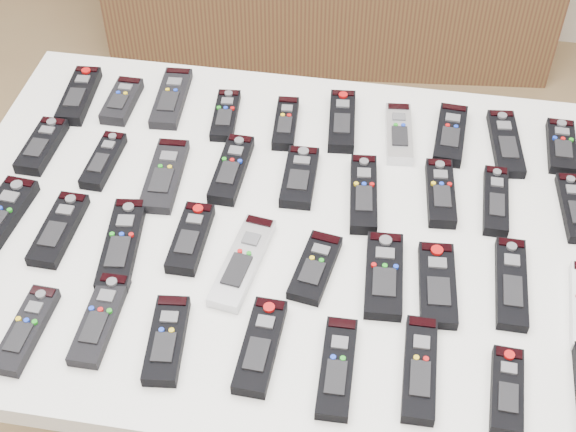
% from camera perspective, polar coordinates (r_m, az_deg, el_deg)
% --- Properties ---
extents(table, '(1.25, 0.88, 0.78)m').
position_cam_1_polar(table, '(1.48, 0.00, -2.09)').
color(table, white).
rests_on(table, ground).
extents(remote_0, '(0.07, 0.18, 0.02)m').
position_cam_1_polar(remote_0, '(1.75, -14.64, 8.30)').
color(remote_0, black).
rests_on(remote_0, table).
extents(remote_1, '(0.05, 0.14, 0.02)m').
position_cam_1_polar(remote_1, '(1.72, -11.73, 8.01)').
color(remote_1, black).
rests_on(remote_1, table).
extents(remote_2, '(0.07, 0.19, 0.02)m').
position_cam_1_polar(remote_2, '(1.71, -8.30, 8.31)').
color(remote_2, black).
rests_on(remote_2, table).
extents(remote_3, '(0.06, 0.15, 0.02)m').
position_cam_1_polar(remote_3, '(1.65, -4.47, 7.16)').
color(remote_3, black).
rests_on(remote_3, table).
extents(remote_4, '(0.05, 0.15, 0.02)m').
position_cam_1_polar(remote_4, '(1.63, -0.17, 6.61)').
color(remote_4, black).
rests_on(remote_4, table).
extents(remote_5, '(0.07, 0.18, 0.02)m').
position_cam_1_polar(remote_5, '(1.64, 3.86, 6.76)').
color(remote_5, black).
rests_on(remote_5, table).
extents(remote_6, '(0.07, 0.17, 0.02)m').
position_cam_1_polar(remote_6, '(1.62, 7.89, 5.82)').
color(remote_6, '#B7B7BC').
rests_on(remote_6, table).
extents(remote_7, '(0.07, 0.17, 0.02)m').
position_cam_1_polar(remote_7, '(1.63, 11.47, 5.69)').
color(remote_7, black).
rests_on(remote_7, table).
extents(remote_8, '(0.07, 0.19, 0.02)m').
position_cam_1_polar(remote_8, '(1.64, 15.22, 5.01)').
color(remote_8, black).
rests_on(remote_8, table).
extents(remote_9, '(0.05, 0.15, 0.02)m').
position_cam_1_polar(remote_9, '(1.66, 18.87, 4.70)').
color(remote_9, black).
rests_on(remote_9, table).
extents(remote_10, '(0.06, 0.15, 0.02)m').
position_cam_1_polar(remote_10, '(1.64, -17.10, 4.79)').
color(remote_10, black).
rests_on(remote_10, table).
extents(remote_11, '(0.05, 0.15, 0.02)m').
position_cam_1_polar(remote_11, '(1.58, -12.99, 3.87)').
color(remote_11, black).
rests_on(remote_11, table).
extents(remote_12, '(0.07, 0.19, 0.02)m').
position_cam_1_polar(remote_12, '(1.53, -8.75, 2.88)').
color(remote_12, black).
rests_on(remote_12, table).
extents(remote_13, '(0.06, 0.18, 0.02)m').
position_cam_1_polar(remote_13, '(1.53, -4.04, 3.34)').
color(remote_13, black).
rests_on(remote_13, table).
extents(remote_14, '(0.06, 0.15, 0.02)m').
position_cam_1_polar(remote_14, '(1.51, 0.83, 2.79)').
color(remote_14, black).
rests_on(remote_14, table).
extents(remote_15, '(0.07, 0.19, 0.02)m').
position_cam_1_polar(remote_15, '(1.48, 5.39, 1.59)').
color(remote_15, black).
rests_on(remote_15, table).
extents(remote_16, '(0.06, 0.17, 0.02)m').
position_cam_1_polar(remote_16, '(1.50, 10.80, 1.63)').
color(remote_16, black).
rests_on(remote_16, table).
extents(remote_17, '(0.05, 0.17, 0.02)m').
position_cam_1_polar(remote_17, '(1.51, 14.56, 1.07)').
color(remote_17, black).
rests_on(remote_17, table).
extents(remote_18, '(0.06, 0.17, 0.02)m').
position_cam_1_polar(remote_18, '(1.54, 19.70, 0.55)').
color(remote_18, black).
rests_on(remote_18, table).
extents(remote_19, '(0.08, 0.19, 0.02)m').
position_cam_1_polar(remote_19, '(1.52, -19.81, -0.12)').
color(remote_19, black).
rests_on(remote_19, table).
extents(remote_20, '(0.06, 0.17, 0.02)m').
position_cam_1_polar(remote_20, '(1.47, -15.99, -0.91)').
color(remote_20, black).
rests_on(remote_20, table).
extents(remote_21, '(0.08, 0.21, 0.02)m').
position_cam_1_polar(remote_21, '(1.42, -11.74, -1.95)').
color(remote_21, black).
rests_on(remote_21, table).
extents(remote_22, '(0.05, 0.15, 0.02)m').
position_cam_1_polar(remote_22, '(1.41, -6.94, -1.57)').
color(remote_22, black).
rests_on(remote_22, table).
extents(remote_23, '(0.08, 0.21, 0.02)m').
position_cam_1_polar(remote_23, '(1.37, -3.24, -3.27)').
color(remote_23, '#B7B7BC').
rests_on(remote_23, table).
extents(remote_24, '(0.08, 0.15, 0.02)m').
position_cam_1_polar(remote_24, '(1.36, 1.95, -3.67)').
color(remote_24, black).
rests_on(remote_24, table).
extents(remote_25, '(0.07, 0.18, 0.02)m').
position_cam_1_polar(remote_25, '(1.35, 6.84, -4.20)').
color(remote_25, black).
rests_on(remote_25, table).
extents(remote_26, '(0.07, 0.17, 0.02)m').
position_cam_1_polar(remote_26, '(1.36, 10.58, -4.81)').
color(remote_26, black).
rests_on(remote_26, table).
extents(remote_27, '(0.05, 0.19, 0.02)m').
position_cam_1_polar(remote_27, '(1.39, 15.59, -4.62)').
color(remote_27, black).
rests_on(remote_27, table).
extents(remote_30, '(0.05, 0.16, 0.02)m').
position_cam_1_polar(remote_30, '(1.34, -18.11, -7.69)').
color(remote_30, black).
rests_on(remote_30, table).
extents(remote_31, '(0.05, 0.18, 0.02)m').
position_cam_1_polar(remote_31, '(1.32, -13.22, -7.14)').
color(remote_31, black).
rests_on(remote_31, table).
extents(remote_32, '(0.07, 0.16, 0.02)m').
position_cam_1_polar(remote_32, '(1.28, -8.62, -8.70)').
color(remote_32, black).
rests_on(remote_32, table).
extents(remote_33, '(0.06, 0.17, 0.02)m').
position_cam_1_polar(remote_33, '(1.26, -1.98, -9.23)').
color(remote_33, black).
rests_on(remote_33, table).
extents(remote_34, '(0.05, 0.18, 0.02)m').
position_cam_1_polar(remote_34, '(1.24, 3.51, -10.71)').
color(remote_34, black).
rests_on(remote_34, table).
extents(remote_35, '(0.05, 0.18, 0.02)m').
position_cam_1_polar(remote_35, '(1.25, 9.35, -10.66)').
color(remote_35, black).
rests_on(remote_35, table).
extents(remote_36, '(0.05, 0.14, 0.02)m').
position_cam_1_polar(remote_36, '(1.26, 15.31, -11.86)').
color(remote_36, black).
rests_on(remote_36, table).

